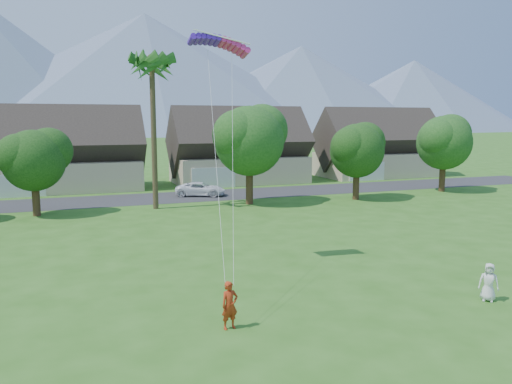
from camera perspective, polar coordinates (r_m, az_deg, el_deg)
name	(u,v)px	position (r m, az deg, el deg)	size (l,w,h in m)	color
ground	(368,359)	(16.45, 12.73, -18.09)	(500.00, 500.00, 0.00)	#2D6019
street	(168,198)	(47.57, -10.01, -0.63)	(90.00, 7.00, 0.01)	#2D2D30
kite_flyer	(230,305)	(17.81, -3.02, -12.80)	(0.62, 0.41, 1.70)	#A73013
watcher	(489,282)	(22.41, 25.05, -9.32)	(0.76, 0.49, 1.55)	silver
parked_car	(201,189)	(48.11, -6.34, 0.33)	(2.19, 4.74, 1.32)	white
mountain_ridge	(108,77)	(273.80, -16.60, 12.49)	(540.00, 240.00, 70.00)	slate
houses_row	(157,155)	(56.09, -11.24, 4.21)	(72.75, 8.19, 8.86)	beige
tree_row	(166,149)	(40.89, -10.24, 4.82)	(62.27, 6.67, 8.45)	#47301C
fan_palm	(152,62)	(41.51, -11.84, 14.38)	(3.00, 3.00, 13.80)	#4C3D26
parafoil_kite	(220,41)	(24.70, -4.18, 16.78)	(2.92, 1.12, 0.50)	#541AC9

